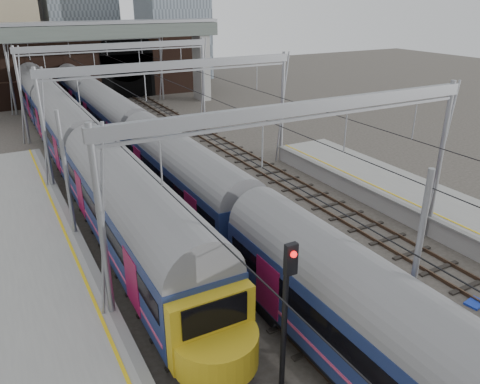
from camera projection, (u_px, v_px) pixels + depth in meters
tracks at (227, 216)px, 26.51m from camera, size 14.40×80.00×0.22m
overhead_line at (179, 83)px, 29.25m from camera, size 16.80×80.00×8.00m
retaining_wall at (95, 63)px, 55.40m from camera, size 28.00×2.75×9.00m
overbridge at (91, 41)px, 48.85m from camera, size 28.00×3.00×9.25m
train_main at (141, 142)px, 31.91m from camera, size 2.62×60.71×4.57m
train_second at (50, 108)px, 41.04m from camera, size 2.89×66.84×4.94m
signal_near_left at (286, 303)px, 13.58m from camera, size 0.38×0.48×5.30m
equip_cover_a at (358, 284)px, 20.20m from camera, size 1.03×0.84×0.11m
equip_cover_b at (252, 278)px, 20.58m from camera, size 1.04×0.83×0.11m
equip_cover_c at (475, 303)px, 18.94m from camera, size 0.89×0.69×0.09m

